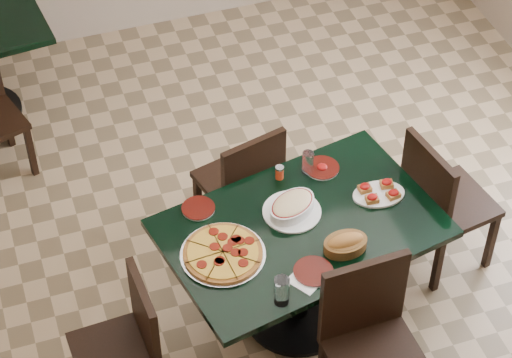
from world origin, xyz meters
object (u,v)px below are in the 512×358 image
object	(u,v)px
main_table	(300,249)
chair_left	(128,341)
lasagna_casserole	(292,207)
bruschetta_platter	(379,192)
pepperoni_pizza	(223,253)
chair_near	(370,336)
bread_basket	(345,243)
chair_right	(440,199)
chair_far	(244,181)

from	to	relation	value
main_table	chair_left	xyz separation A→B (m)	(-1.01, -0.23, -0.09)
lasagna_casserole	bruschetta_platter	bearing A→B (deg)	-30.66
pepperoni_pizza	bruschetta_platter	world-z (taller)	bruschetta_platter
chair_left	chair_near	bearing A→B (deg)	67.22
chair_left	pepperoni_pizza	size ratio (longest dim) A/B	1.96
main_table	bruschetta_platter	bearing A→B (deg)	-2.17
bread_basket	lasagna_casserole	bearing A→B (deg)	115.91
chair_near	chair_right	size ratio (longest dim) A/B	1.03
chair_near	bruschetta_platter	bearing A→B (deg)	62.78
chair_right	bread_basket	world-z (taller)	chair_right
chair_far	chair_right	world-z (taller)	chair_right
lasagna_casserole	bruschetta_platter	xyz separation A→B (m)	(0.49, -0.03, -0.02)
pepperoni_pizza	lasagna_casserole	xyz separation A→B (m)	(0.44, 0.17, 0.03)
chair_right	bread_basket	bearing A→B (deg)	105.70
main_table	bruschetta_platter	size ratio (longest dim) A/B	5.20
chair_right	chair_left	world-z (taller)	chair_right
chair_left	lasagna_casserole	distance (m)	1.10
chair_left	bread_basket	size ratio (longest dim) A/B	3.65
chair_far	chair_left	world-z (taller)	chair_far
chair_left	lasagna_casserole	size ratio (longest dim) A/B	2.58
main_table	bruschetta_platter	distance (m)	0.52
bread_basket	bruschetta_platter	size ratio (longest dim) A/B	0.78
chair_near	pepperoni_pizza	world-z (taller)	chair_near
chair_far	chair_near	bearing A→B (deg)	85.85
main_table	bread_basket	bearing A→B (deg)	-66.41
chair_right	bruschetta_platter	size ratio (longest dim) A/B	3.12
chair_near	lasagna_casserole	size ratio (longest dim) A/B	2.92
chair_right	bruschetta_platter	bearing A→B (deg)	87.50
chair_near	chair_left	xyz separation A→B (m)	(-1.15, 0.41, -0.07)
chair_right	bread_basket	xyz separation A→B (m)	(-0.74, -0.35, 0.26)
chair_far	bread_basket	distance (m)	0.97
chair_left	lasagna_casserole	world-z (taller)	chair_left
lasagna_casserole	bruschetta_platter	distance (m)	0.49
main_table	bruschetta_platter	xyz separation A→B (m)	(0.47, 0.08, 0.21)
chair_far	bruschetta_platter	distance (m)	0.87
pepperoni_pizza	main_table	bearing A→B (deg)	8.35
lasagna_casserole	pepperoni_pizza	bearing A→B (deg)	174.29
bruschetta_platter	chair_near	bearing A→B (deg)	-110.08
lasagna_casserole	chair_right	bearing A→B (deg)	-25.73
chair_right	pepperoni_pizza	world-z (taller)	chair_right
main_table	chair_right	distance (m)	0.91
main_table	chair_right	bearing A→B (deg)	-3.11
chair_right	bread_basket	distance (m)	0.86
chair_near	main_table	bearing A→B (deg)	99.95
pepperoni_pizza	bread_basket	xyz separation A→B (m)	(0.61, -0.16, 0.02)
pepperoni_pizza	lasagna_casserole	world-z (taller)	lasagna_casserole
chair_far	main_table	bearing A→B (deg)	84.26
chair_far	lasagna_casserole	xyz separation A→B (m)	(0.09, -0.56, 0.30)
chair_far	bread_basket	bearing A→B (deg)	91.73
chair_right	pepperoni_pizza	size ratio (longest dim) A/B	2.16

